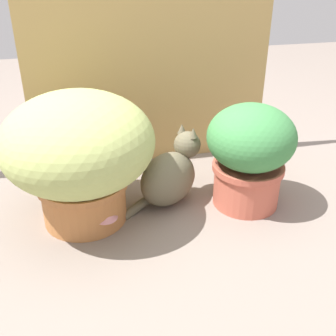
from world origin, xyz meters
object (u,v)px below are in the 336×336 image
Objects in this scene: leafy_planter at (250,152)px; cat at (171,175)px; mushroom_ornament_pink at (105,216)px; grass_planter at (79,151)px; mushroom_ornament_red at (69,211)px.

leafy_planter reaches higher than cat.
mushroom_ornament_pink is (-0.58, -0.07, -0.16)m from leafy_planter.
grass_planter is at bearing -173.36° from cat.
grass_planter is 5.37× the size of mushroom_ornament_pink.
mushroom_ornament_red reaches higher than mushroom_ornament_pink.
mushroom_ornament_pink is at bearing -59.91° from grass_planter.
mushroom_ornament_pink is (-0.28, -0.15, -0.05)m from cat.
cat is at bearing 6.64° from grass_planter.
mushroom_ornament_red is at bearing -178.09° from leafy_planter.
grass_planter is at bearing 175.98° from leafy_planter.
grass_planter is 1.45× the size of cat.
mushroom_ornament_red is at bearing -165.06° from cat.
mushroom_ornament_pink is 0.85× the size of mushroom_ornament_red.
leafy_planter is 0.32m from cat.
cat is at bearing 14.94° from mushroom_ornament_red.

